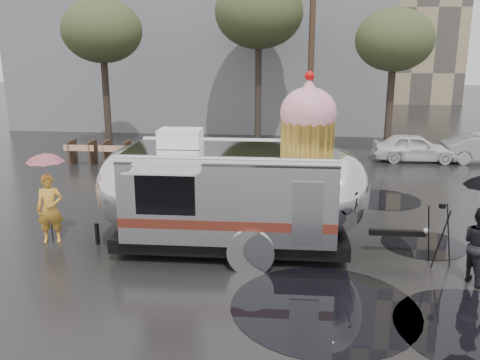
# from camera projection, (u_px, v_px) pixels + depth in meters

# --- Properties ---
(ground) EXTENTS (120.00, 120.00, 0.00)m
(ground) POSITION_uv_depth(u_px,v_px,m) (208.00, 271.00, 11.21)
(ground) COLOR black
(ground) RESTS_ON ground
(puddles) EXTENTS (14.64, 10.56, 0.01)m
(puddles) POSITION_uv_depth(u_px,v_px,m) (295.00, 273.00, 11.11)
(puddles) COLOR black
(puddles) RESTS_ON ground
(grey_building) EXTENTS (22.00, 12.00, 13.00)m
(grey_building) POSITION_uv_depth(u_px,v_px,m) (208.00, 20.00, 33.06)
(grey_building) COLOR slate
(grey_building) RESTS_ON ground
(utility_pole) EXTENTS (1.60, 0.28, 9.00)m
(utility_pole) POSITION_uv_depth(u_px,v_px,m) (311.00, 51.00, 23.25)
(utility_pole) COLOR #473323
(utility_pole) RESTS_ON ground
(tree_left) EXTENTS (3.64, 3.64, 6.95)m
(tree_left) POSITION_uv_depth(u_px,v_px,m) (102.00, 31.00, 23.05)
(tree_left) COLOR #382D26
(tree_left) RESTS_ON ground
(tree_mid) EXTENTS (4.20, 4.20, 8.03)m
(tree_mid) POSITION_uv_depth(u_px,v_px,m) (259.00, 13.00, 24.03)
(tree_mid) COLOR #382D26
(tree_mid) RESTS_ON ground
(tree_right) EXTENTS (3.36, 3.36, 6.42)m
(tree_right) POSITION_uv_depth(u_px,v_px,m) (394.00, 41.00, 21.81)
(tree_right) COLOR #382D26
(tree_right) RESTS_ON ground
(barricade_row) EXTENTS (4.30, 0.80, 1.00)m
(barricade_row) POSITION_uv_depth(u_px,v_px,m) (117.00, 152.00, 21.24)
(barricade_row) COLOR #473323
(barricade_row) RESTS_ON ground
(airstream_trailer) EXTENTS (8.12, 3.15, 4.37)m
(airstream_trailer) POSITION_uv_depth(u_px,v_px,m) (236.00, 189.00, 12.05)
(airstream_trailer) COLOR silver
(airstream_trailer) RESTS_ON ground
(person_left) EXTENTS (0.73, 0.59, 1.75)m
(person_left) POSITION_uv_depth(u_px,v_px,m) (50.00, 209.00, 12.70)
(person_left) COLOR gold
(person_left) RESTS_ON ground
(umbrella_pink) EXTENTS (1.12, 1.12, 2.31)m
(umbrella_pink) POSITION_uv_depth(u_px,v_px,m) (46.00, 168.00, 12.43)
(umbrella_pink) COLOR pink
(umbrella_pink) RESTS_ON ground
(person_right) EXTENTS (0.65, 0.88, 1.64)m
(person_right) POSITION_uv_depth(u_px,v_px,m) (480.00, 245.00, 10.51)
(person_right) COLOR black
(person_right) RESTS_ON ground
(tripod) EXTENTS (0.59, 0.56, 1.45)m
(tripod) POSITION_uv_depth(u_px,v_px,m) (440.00, 229.00, 11.36)
(tripod) COLOR black
(tripod) RESTS_ON ground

